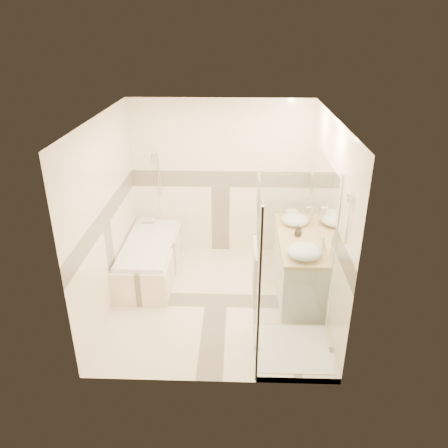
{
  "coord_description": "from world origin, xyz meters",
  "views": [
    {
      "loc": [
        0.28,
        -5.02,
        3.49
      ],
      "look_at": [
        0.1,
        0.25,
        1.05
      ],
      "focal_mm": 35.0,
      "sensor_mm": 36.0,
      "label": 1
    }
  ],
  "objects_px": {
    "vessel_sink_near": "(295,219)",
    "bathtub": "(150,257)",
    "shower_enclosure": "(285,314)",
    "vanity": "(297,264)",
    "vessel_sink_far": "(304,251)",
    "amenity_bottle_a": "(298,230)",
    "amenity_bottle_b": "(298,232)"
  },
  "relations": [
    {
      "from": "bathtub",
      "to": "vanity",
      "type": "xyz_separation_m",
      "value": [
        2.15,
        -0.35,
        0.12
      ]
    },
    {
      "from": "vanity",
      "to": "vessel_sink_far",
      "type": "relative_size",
      "value": 3.75
    },
    {
      "from": "bathtub",
      "to": "amenity_bottle_b",
      "type": "relative_size",
      "value": 12.38
    },
    {
      "from": "vanity",
      "to": "vessel_sink_far",
      "type": "height_order",
      "value": "vessel_sink_far"
    },
    {
      "from": "amenity_bottle_a",
      "to": "vessel_sink_near",
      "type": "bearing_deg",
      "value": 90.0
    },
    {
      "from": "vanity",
      "to": "shower_enclosure",
      "type": "height_order",
      "value": "shower_enclosure"
    },
    {
      "from": "bathtub",
      "to": "amenity_bottle_a",
      "type": "height_order",
      "value": "amenity_bottle_a"
    },
    {
      "from": "vessel_sink_near",
      "to": "amenity_bottle_b",
      "type": "height_order",
      "value": "vessel_sink_near"
    },
    {
      "from": "vessel_sink_near",
      "to": "amenity_bottle_a",
      "type": "relative_size",
      "value": 2.42
    },
    {
      "from": "vessel_sink_far",
      "to": "amenity_bottle_b",
      "type": "height_order",
      "value": "vessel_sink_far"
    },
    {
      "from": "bathtub",
      "to": "vanity",
      "type": "height_order",
      "value": "vanity"
    },
    {
      "from": "bathtub",
      "to": "vessel_sink_near",
      "type": "relative_size",
      "value": 4.36
    },
    {
      "from": "vessel_sink_near",
      "to": "bathtub",
      "type": "bearing_deg",
      "value": -178.5
    },
    {
      "from": "vessel_sink_far",
      "to": "amenity_bottle_a",
      "type": "xyz_separation_m",
      "value": [
        0.0,
        0.62,
        -0.01
      ]
    },
    {
      "from": "bathtub",
      "to": "vessel_sink_near",
      "type": "height_order",
      "value": "vessel_sink_near"
    },
    {
      "from": "vessel_sink_near",
      "to": "amenity_bottle_b",
      "type": "bearing_deg",
      "value": -90.0
    },
    {
      "from": "vanity",
      "to": "amenity_bottle_b",
      "type": "distance_m",
      "value": 0.49
    },
    {
      "from": "vessel_sink_far",
      "to": "bathtub",
      "type": "bearing_deg",
      "value": 156.73
    },
    {
      "from": "vanity",
      "to": "vessel_sink_far",
      "type": "distance_m",
      "value": 0.76
    },
    {
      "from": "vanity",
      "to": "amenity_bottle_a",
      "type": "xyz_separation_m",
      "value": [
        -0.02,
        0.05,
        0.5
      ]
    },
    {
      "from": "vanity",
      "to": "vessel_sink_near",
      "type": "height_order",
      "value": "vessel_sink_near"
    },
    {
      "from": "vessel_sink_far",
      "to": "vessel_sink_near",
      "type": "bearing_deg",
      "value": 90.0
    },
    {
      "from": "vessel_sink_far",
      "to": "amenity_bottle_a",
      "type": "relative_size",
      "value": 2.68
    },
    {
      "from": "shower_enclosure",
      "to": "vanity",
      "type": "bearing_deg",
      "value": 77.03
    },
    {
      "from": "shower_enclosure",
      "to": "vessel_sink_far",
      "type": "xyz_separation_m",
      "value": [
        0.27,
        0.7,
        0.43
      ]
    },
    {
      "from": "shower_enclosure",
      "to": "amenity_bottle_b",
      "type": "bearing_deg",
      "value": 78.12
    },
    {
      "from": "bathtub",
      "to": "shower_enclosure",
      "type": "distance_m",
      "value": 2.47
    },
    {
      "from": "amenity_bottle_a",
      "to": "shower_enclosure",
      "type": "bearing_deg",
      "value": -101.68
    },
    {
      "from": "bathtub",
      "to": "amenity_bottle_a",
      "type": "bearing_deg",
      "value": -8.04
    },
    {
      "from": "amenity_bottle_b",
      "to": "vessel_sink_near",
      "type": "bearing_deg",
      "value": 90.0
    },
    {
      "from": "bathtub",
      "to": "amenity_bottle_b",
      "type": "xyz_separation_m",
      "value": [
        2.13,
        -0.32,
        0.61
      ]
    },
    {
      "from": "amenity_bottle_a",
      "to": "amenity_bottle_b",
      "type": "bearing_deg",
      "value": -90.0
    }
  ]
}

